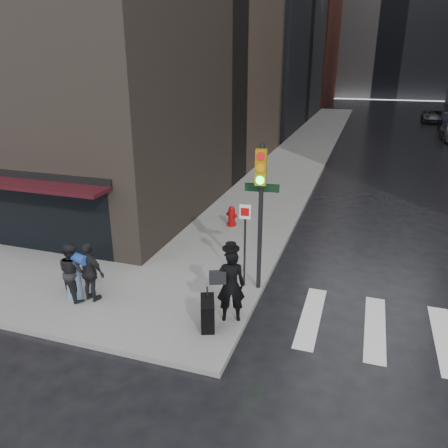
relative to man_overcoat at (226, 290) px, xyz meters
The scene contains 10 objects.
ground 1.85m from the man_overcoat, behind, with size 140.00×140.00×0.00m, color black.
sidewalk_left 27.19m from the man_overcoat, 93.21° to the left, with size 4.00×50.00×0.15m, color slate.
bldg_left_far 64.91m from the man_overcoat, 103.15° to the left, with size 22.00×20.00×26.00m, color maroon.
storefront 8.79m from the man_overcoat, 166.63° to the left, with size 8.40×1.11×2.83m.
man_overcoat is the anchor object (origin of this frame).
man_jeans 4.29m from the man_overcoat, behind, with size 1.11×0.98×1.63m.
man_greycoat 3.79m from the man_overcoat, behind, with size 1.05×0.60×1.68m.
traffic_light 2.60m from the man_overcoat, 80.42° to the left, with size 1.03×0.52×4.15m.
fire_hydrant 6.79m from the man_overcoat, 106.14° to the left, with size 0.47×0.35×0.81m.
parked_car_6 44.35m from the man_overcoat, 78.00° to the left, with size 2.20×4.77×1.33m, color #4E4E53.
Camera 1 is at (4.42, -9.05, 6.31)m, focal length 35.00 mm.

